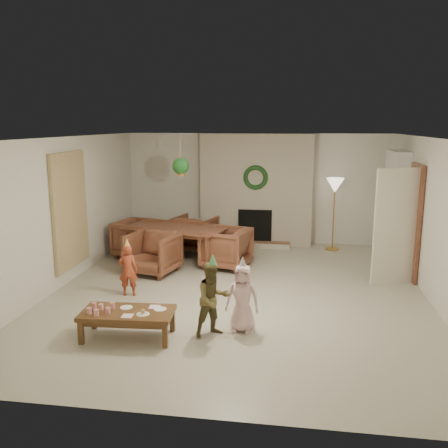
% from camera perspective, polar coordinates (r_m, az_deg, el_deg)
% --- Properties ---
extents(floor, '(7.00, 7.00, 0.00)m').
position_cam_1_polar(floor, '(8.00, 1.72, -8.03)').
color(floor, '#B7B29E').
rests_on(floor, ground).
extents(ceiling, '(7.00, 7.00, 0.00)m').
position_cam_1_polar(ceiling, '(7.53, 1.83, 10.16)').
color(ceiling, white).
rests_on(ceiling, wall_back).
extents(wall_back, '(7.00, 0.00, 7.00)m').
position_cam_1_polar(wall_back, '(11.11, 3.92, 4.22)').
color(wall_back, silver).
rests_on(wall_back, floor).
extents(wall_front, '(7.00, 0.00, 7.00)m').
position_cam_1_polar(wall_front, '(4.33, -3.78, -8.08)').
color(wall_front, silver).
rests_on(wall_front, floor).
extents(wall_left, '(0.00, 7.00, 7.00)m').
position_cam_1_polar(wall_left, '(8.55, -18.62, 1.32)').
color(wall_left, silver).
rests_on(wall_left, floor).
extents(wall_right, '(0.00, 7.00, 7.00)m').
position_cam_1_polar(wall_right, '(7.91, 23.91, 0.10)').
color(wall_right, silver).
rests_on(wall_right, floor).
extents(fireplace_mass, '(2.50, 0.40, 2.50)m').
position_cam_1_polar(fireplace_mass, '(10.91, 3.83, 4.09)').
color(fireplace_mass, '#5A2318').
rests_on(fireplace_mass, floor).
extents(fireplace_hearth, '(1.60, 0.30, 0.12)m').
position_cam_1_polar(fireplace_hearth, '(10.79, 3.59, -2.43)').
color(fireplace_hearth, brown).
rests_on(fireplace_hearth, floor).
extents(fireplace_firebox, '(0.75, 0.12, 0.75)m').
position_cam_1_polar(fireplace_firebox, '(10.87, 3.70, -0.22)').
color(fireplace_firebox, black).
rests_on(fireplace_firebox, floor).
extents(fireplace_wreath, '(0.54, 0.10, 0.54)m').
position_cam_1_polar(fireplace_wreath, '(10.64, 3.75, 5.52)').
color(fireplace_wreath, '#163C19').
rests_on(fireplace_wreath, fireplace_mass).
extents(floor_lamp_base, '(0.29, 0.29, 0.03)m').
position_cam_1_polar(floor_lamp_base, '(10.85, 12.69, -2.87)').
color(floor_lamp_base, gold).
rests_on(floor_lamp_base, floor).
extents(floor_lamp_post, '(0.03, 0.03, 1.42)m').
position_cam_1_polar(floor_lamp_post, '(10.69, 12.86, 0.85)').
color(floor_lamp_post, gold).
rests_on(floor_lamp_post, floor).
extents(floor_lamp_shade, '(0.38, 0.38, 0.31)m').
position_cam_1_polar(floor_lamp_shade, '(10.59, 13.03, 4.48)').
color(floor_lamp_shade, beige).
rests_on(floor_lamp_shade, floor_lamp_post).
extents(bookshelf_carcass, '(0.30, 1.00, 2.20)m').
position_cam_1_polar(bookshelf_carcass, '(10.10, 19.61, 1.93)').
color(bookshelf_carcass, white).
rests_on(bookshelf_carcass, floor).
extents(bookshelf_shelf_a, '(0.30, 0.92, 0.03)m').
position_cam_1_polar(bookshelf_shelf_a, '(10.22, 19.25, -1.66)').
color(bookshelf_shelf_a, white).
rests_on(bookshelf_shelf_a, bookshelf_carcass).
extents(bookshelf_shelf_b, '(0.30, 0.92, 0.03)m').
position_cam_1_polar(bookshelf_shelf_b, '(10.14, 19.40, 0.54)').
color(bookshelf_shelf_b, white).
rests_on(bookshelf_shelf_b, bookshelf_carcass).
extents(bookshelf_shelf_c, '(0.30, 0.92, 0.03)m').
position_cam_1_polar(bookshelf_shelf_c, '(10.07, 19.56, 2.77)').
color(bookshelf_shelf_c, white).
rests_on(bookshelf_shelf_c, bookshelf_carcass).
extents(bookshelf_shelf_d, '(0.30, 0.92, 0.03)m').
position_cam_1_polar(bookshelf_shelf_d, '(10.02, 19.72, 5.03)').
color(bookshelf_shelf_d, white).
rests_on(bookshelf_shelf_d, bookshelf_carcass).
extents(books_row_lower, '(0.20, 0.40, 0.24)m').
position_cam_1_polar(books_row_lower, '(10.04, 19.34, -1.08)').
color(books_row_lower, '#A1401D').
rests_on(books_row_lower, bookshelf_shelf_a).
extents(books_row_mid, '(0.20, 0.44, 0.24)m').
position_cam_1_polar(books_row_mid, '(10.16, 19.29, 1.37)').
color(books_row_mid, '#26518D').
rests_on(books_row_mid, bookshelf_shelf_b).
extents(books_row_upper, '(0.20, 0.36, 0.22)m').
position_cam_1_polar(books_row_upper, '(9.95, 19.60, 3.43)').
color(books_row_upper, gold).
rests_on(books_row_upper, bookshelf_shelf_c).
extents(door_frame, '(0.05, 0.86, 2.04)m').
position_cam_1_polar(door_frame, '(9.08, 21.60, 0.21)').
color(door_frame, brown).
rests_on(door_frame, floor).
extents(door_leaf, '(0.77, 0.32, 2.00)m').
position_cam_1_polar(door_leaf, '(8.64, 19.69, -0.34)').
color(door_leaf, beige).
rests_on(door_leaf, floor).
extents(curtain_panel, '(0.06, 1.20, 2.00)m').
position_cam_1_polar(curtain_panel, '(8.71, -17.80, 1.56)').
color(curtain_panel, '#C6BC8C').
rests_on(curtain_panel, wall_left).
extents(dining_table, '(2.20, 1.56, 0.70)m').
position_cam_1_polar(dining_table, '(9.67, -5.76, -2.40)').
color(dining_table, brown).
rests_on(dining_table, floor).
extents(dining_chair_near, '(1.01, 1.02, 0.77)m').
position_cam_1_polar(dining_chair_near, '(8.93, -8.43, -3.44)').
color(dining_chair_near, brown).
rests_on(dining_chair_near, floor).
extents(dining_chair_far, '(1.01, 1.02, 0.77)m').
position_cam_1_polar(dining_chair_far, '(10.41, -3.47, -1.12)').
color(dining_chair_far, brown).
rests_on(dining_chair_far, floor).
extents(dining_chair_left, '(1.02, 1.01, 0.77)m').
position_cam_1_polar(dining_chair_left, '(10.10, -10.12, -1.70)').
color(dining_chair_left, brown).
rests_on(dining_chair_left, floor).
extents(dining_chair_right, '(1.02, 1.01, 0.77)m').
position_cam_1_polar(dining_chair_right, '(9.20, 0.23, -2.84)').
color(dining_chair_right, brown).
rests_on(dining_chair_right, floor).
extents(hanging_plant_cord, '(0.01, 0.01, 0.70)m').
position_cam_1_polar(hanging_plant_cord, '(9.25, -5.17, 8.27)').
color(hanging_plant_cord, tan).
rests_on(hanging_plant_cord, ceiling).
extents(hanging_plant_pot, '(0.16, 0.16, 0.12)m').
position_cam_1_polar(hanging_plant_pot, '(9.28, -5.13, 6.12)').
color(hanging_plant_pot, brown).
rests_on(hanging_plant_pot, hanging_plant_cord).
extents(hanging_plant_foliage, '(0.32, 0.32, 0.32)m').
position_cam_1_polar(hanging_plant_foliage, '(9.27, -5.15, 6.85)').
color(hanging_plant_foliage, '#1B5321').
rests_on(hanging_plant_foliage, hanging_plant_pot).
extents(coffee_table_top, '(1.21, 0.67, 0.05)m').
position_cam_1_polar(coffee_table_top, '(6.40, -11.37, -10.30)').
color(coffee_table_top, brown).
rests_on(coffee_table_top, floor).
extents(coffee_table_apron, '(1.12, 0.57, 0.07)m').
position_cam_1_polar(coffee_table_apron, '(6.42, -11.34, -10.82)').
color(coffee_table_apron, brown).
rests_on(coffee_table_apron, floor).
extents(coffee_leg_fl, '(0.07, 0.07, 0.31)m').
position_cam_1_polar(coffee_leg_fl, '(6.43, -16.60, -12.23)').
color(coffee_leg_fl, brown).
rests_on(coffee_leg_fl, floor).
extents(coffee_leg_fr, '(0.07, 0.07, 0.31)m').
position_cam_1_polar(coffee_leg_fr, '(6.13, -6.99, -13.00)').
color(coffee_leg_fr, brown).
rests_on(coffee_leg_fr, floor).
extents(coffee_leg_bl, '(0.07, 0.07, 0.31)m').
position_cam_1_polar(coffee_leg_bl, '(6.84, -15.13, -10.64)').
color(coffee_leg_bl, brown).
rests_on(coffee_leg_bl, floor).
extents(coffee_leg_br, '(0.07, 0.07, 0.31)m').
position_cam_1_polar(coffee_leg_br, '(6.56, -6.13, -11.26)').
color(coffee_leg_br, brown).
rests_on(coffee_leg_br, floor).
extents(cup_a, '(0.07, 0.07, 0.08)m').
position_cam_1_polar(cup_a, '(6.39, -15.70, -9.89)').
color(cup_a, white).
rests_on(cup_a, coffee_table_top).
extents(cup_b, '(0.07, 0.07, 0.08)m').
position_cam_1_polar(cup_b, '(6.55, -15.15, -9.32)').
color(cup_b, white).
rests_on(cup_b, coffee_table_top).
extents(cup_c, '(0.07, 0.07, 0.08)m').
position_cam_1_polar(cup_c, '(6.32, -14.90, -10.11)').
color(cup_c, white).
rests_on(cup_c, coffee_table_top).
extents(cup_d, '(0.07, 0.07, 0.08)m').
position_cam_1_polar(cup_d, '(6.47, -14.36, -9.53)').
color(cup_d, white).
rests_on(cup_d, coffee_table_top).
extents(cup_e, '(0.07, 0.07, 0.08)m').
position_cam_1_polar(cup_e, '(6.34, -13.58, -9.96)').
color(cup_e, white).
rests_on(cup_e, coffee_table_top).
extents(cup_f, '(0.07, 0.07, 0.08)m').
position_cam_1_polar(cup_f, '(6.50, -13.08, -9.38)').
color(cup_f, white).
rests_on(cup_f, coffee_table_top).
extents(plate_a, '(0.17, 0.17, 0.01)m').
position_cam_1_polar(plate_a, '(6.50, -11.50, -9.67)').
color(plate_a, white).
rests_on(plate_a, coffee_table_top).
extents(plate_b, '(0.17, 0.17, 0.01)m').
position_cam_1_polar(plate_b, '(6.25, -9.58, -10.48)').
color(plate_b, white).
rests_on(plate_b, coffee_table_top).
extents(plate_c, '(0.17, 0.17, 0.01)m').
position_cam_1_polar(plate_c, '(6.37, -7.57, -9.96)').
color(plate_c, white).
rests_on(plate_c, coffee_table_top).
extents(food_scoop, '(0.07, 0.07, 0.06)m').
position_cam_1_polar(food_scoop, '(6.23, -9.59, -10.18)').
color(food_scoop, tan).
rests_on(food_scoop, plate_b).
extents(napkin_left, '(0.14, 0.14, 0.01)m').
position_cam_1_polar(napkin_left, '(6.23, -11.39, -10.63)').
color(napkin_left, '#FDBBCD').
rests_on(napkin_left, coffee_table_top).
extents(napkin_right, '(0.14, 0.14, 0.01)m').
position_cam_1_polar(napkin_right, '(6.46, -8.23, -9.69)').
color(napkin_right, '#FDBBCD').
rests_on(napkin_right, coffee_table_top).
extents(child_red, '(0.34, 0.25, 0.84)m').
position_cam_1_polar(child_red, '(7.87, -11.30, -5.40)').
color(child_red, '#9F3B22').
rests_on(child_red, floor).
extents(party_hat_red, '(0.13, 0.13, 0.16)m').
position_cam_1_polar(party_hat_red, '(7.75, -11.44, -2.19)').
color(party_hat_red, '#EDEB4F').
rests_on(party_hat_red, child_red).
extents(child_plaid, '(0.61, 0.58, 0.99)m').
position_cam_1_polar(child_plaid, '(6.29, -1.33, -8.90)').
color(child_plaid, brown).
rests_on(child_plaid, floor).
extents(party_hat_plaid, '(0.14, 0.14, 0.16)m').
position_cam_1_polar(party_hat_plaid, '(6.12, -1.35, -4.27)').
color(party_hat_plaid, '#49AB61').
rests_on(party_hat_plaid, child_plaid).
extents(child_pink, '(0.47, 0.33, 0.91)m').
position_cam_1_polar(child_pink, '(6.44, 2.19, -8.76)').
color(child_pink, beige).
rests_on(child_pink, floor).
extents(party_hat_pink, '(0.15, 0.15, 0.16)m').
position_cam_1_polar(party_hat_pink, '(6.28, 2.23, -4.55)').
color(party_hat_pink, '#ADABB2').
rests_on(party_hat_pink, child_pink).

